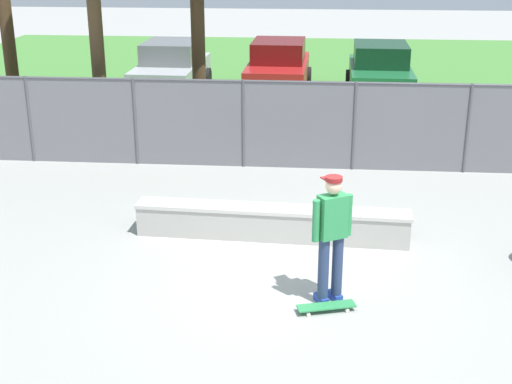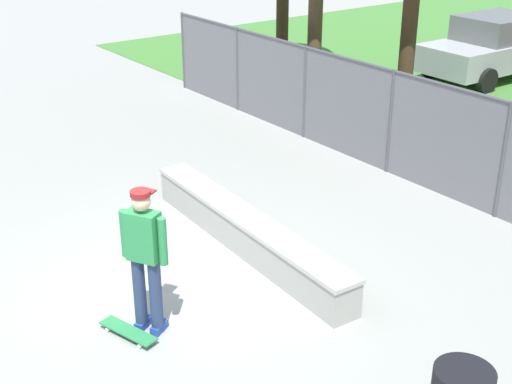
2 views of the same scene
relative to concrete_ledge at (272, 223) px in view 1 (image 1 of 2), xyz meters
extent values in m
plane|color=#9E9E99|center=(0.33, -1.62, -0.28)|extent=(80.00, 80.00, 0.00)
cube|color=#478438|center=(0.33, 14.14, -0.27)|extent=(28.59, 20.00, 0.02)
cube|color=#A8A59E|center=(0.00, 0.00, -0.03)|extent=(4.55, 0.67, 0.49)
cube|color=beige|center=(0.00, 0.00, 0.24)|extent=(4.59, 0.72, 0.06)
cube|color=#2647A5|center=(0.83, -2.15, -0.23)|extent=(0.23, 0.28, 0.10)
cube|color=#2647A5|center=(1.02, -2.04, -0.23)|extent=(0.23, 0.28, 0.10)
cylinder|color=navy|center=(0.84, -2.18, 0.26)|extent=(0.15, 0.15, 0.88)
cylinder|color=navy|center=(1.03, -2.07, 0.26)|extent=(0.15, 0.15, 0.88)
cube|color=#2D8C4C|center=(0.94, -2.12, 1.00)|extent=(0.44, 0.38, 0.60)
cylinder|color=#2D8C4C|center=(0.72, -2.25, 0.98)|extent=(0.10, 0.10, 0.58)
cylinder|color=#2D8C4C|center=(1.15, -2.00, 0.98)|extent=(0.10, 0.10, 0.58)
sphere|color=beige|center=(0.94, -2.12, 1.43)|extent=(0.22, 0.22, 0.22)
cylinder|color=maroon|center=(0.94, -2.12, 1.53)|extent=(0.23, 0.23, 0.06)
cube|color=maroon|center=(0.87, -2.01, 1.51)|extent=(0.23, 0.20, 0.02)
cube|color=#2D8C4C|center=(0.89, -2.39, -0.20)|extent=(0.82, 0.42, 0.02)
cube|color=#B2B2B7|center=(1.16, -2.31, -0.22)|extent=(0.10, 0.15, 0.02)
cube|color=#B2B2B7|center=(0.63, -2.47, -0.22)|extent=(0.10, 0.15, 0.02)
cylinder|color=silver|center=(1.18, -2.40, -0.25)|extent=(0.06, 0.04, 0.05)
cylinder|color=silver|center=(1.13, -2.23, -0.25)|extent=(0.06, 0.04, 0.05)
cylinder|color=silver|center=(0.66, -2.55, -0.25)|extent=(0.06, 0.04, 0.05)
cylinder|color=silver|center=(0.61, -2.39, -0.25)|extent=(0.06, 0.04, 0.05)
cylinder|color=#4C4C51|center=(-5.60, 3.84, 0.68)|extent=(0.07, 0.07, 1.92)
cylinder|color=#4C4C51|center=(-3.23, 3.84, 0.68)|extent=(0.07, 0.07, 1.92)
cylinder|color=#4C4C51|center=(-0.86, 3.84, 0.68)|extent=(0.07, 0.07, 1.92)
cylinder|color=#4C4C51|center=(1.51, 3.84, 0.68)|extent=(0.07, 0.07, 1.92)
cylinder|color=#4C4C51|center=(3.88, 3.84, 0.68)|extent=(0.07, 0.07, 1.92)
cylinder|color=#4C4C51|center=(0.33, 3.84, 1.61)|extent=(16.59, 0.05, 0.05)
cube|color=slate|center=(0.33, 3.84, 0.68)|extent=(16.59, 0.01, 1.92)
cylinder|color=#47301E|center=(-6.92, 6.21, 2.45)|extent=(0.32, 0.32, 5.46)
cylinder|color=brown|center=(-4.33, 5.03, 1.67)|extent=(0.32, 0.32, 3.90)
cylinder|color=#47301E|center=(-2.07, 5.52, 1.69)|extent=(0.32, 0.32, 3.94)
cube|color=#B7BABF|center=(-3.86, 10.96, 0.39)|extent=(1.90, 4.24, 0.70)
cube|color=slate|center=(-3.85, 11.11, 1.06)|extent=(1.65, 2.14, 0.64)
cylinder|color=black|center=(-2.99, 9.64, 0.04)|extent=(0.24, 0.65, 0.64)
cylinder|color=black|center=(-4.79, 9.68, 0.04)|extent=(0.24, 0.65, 0.64)
cylinder|color=black|center=(-2.93, 12.24, 0.04)|extent=(0.24, 0.65, 0.64)
cylinder|color=black|center=(-4.73, 12.29, 0.04)|extent=(0.24, 0.65, 0.64)
cube|color=#B21E1E|center=(-0.53, 11.41, 0.39)|extent=(1.90, 4.24, 0.70)
cube|color=#621010|center=(-0.52, 11.56, 1.06)|extent=(1.65, 2.14, 0.64)
cylinder|color=black|center=(0.34, 10.09, 0.04)|extent=(0.24, 0.65, 0.64)
cylinder|color=black|center=(-1.46, 10.13, 0.04)|extent=(0.24, 0.65, 0.64)
cylinder|color=black|center=(0.41, 12.69, 0.04)|extent=(0.24, 0.65, 0.64)
cylinder|color=black|center=(-1.39, 12.74, 0.04)|extent=(0.24, 0.65, 0.64)
cube|color=#1E6638|center=(2.63, 10.99, 0.39)|extent=(1.90, 4.24, 0.70)
cube|color=#10381E|center=(2.64, 11.14, 1.06)|extent=(1.65, 2.14, 0.64)
cylinder|color=black|center=(3.50, 9.67, 0.04)|extent=(0.24, 0.65, 0.64)
cylinder|color=black|center=(1.70, 9.71, 0.04)|extent=(0.24, 0.65, 0.64)
cylinder|color=black|center=(3.56, 12.27, 0.04)|extent=(0.24, 0.65, 0.64)
cylinder|color=black|center=(1.76, 12.32, 0.04)|extent=(0.24, 0.65, 0.64)
camera|label=1|loc=(0.66, -10.91, 4.54)|focal=49.74mm
camera|label=2|loc=(7.36, -5.34, 4.71)|focal=49.49mm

